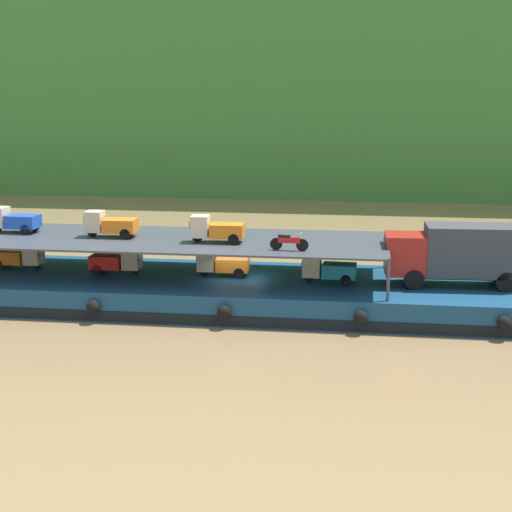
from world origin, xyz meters
name	(u,v)px	position (x,y,z in m)	size (l,w,h in m)	color
ground_plane	(238,305)	(0.00, 0.00, 0.00)	(400.00, 400.00, 0.00)	olive
cargo_barge	(238,292)	(0.00, -0.03, 0.75)	(32.35, 8.70, 1.50)	navy
covered_lorry	(458,253)	(11.19, -0.15, 3.19)	(7.92, 2.55, 3.10)	maroon
cargo_rack	(167,240)	(-3.80, 0.00, 3.44)	(23.15, 7.37, 2.00)	#383D47
mini_truck_lower_stern	(19,256)	(-12.34, 0.53, 2.19)	(2.75, 1.22, 1.38)	orange
mini_truck_lower_aft	(117,261)	(-6.62, 0.11, 2.19)	(2.75, 1.22, 1.38)	red
mini_truck_lower_mid	(222,263)	(-0.92, 0.35, 2.19)	(2.77, 1.25, 1.38)	orange
mini_truck_lower_fore	(328,269)	(4.72, -0.29, 2.19)	(2.79, 1.30, 1.38)	teal
mini_truck_upper_stern	(13,220)	(-12.59, 0.62, 4.19)	(2.79, 1.29, 1.38)	#1E47B7
mini_truck_upper_mid	(110,224)	(-6.90, 0.01, 4.19)	(2.75, 1.22, 1.38)	orange
mini_truck_upper_fore	(216,229)	(-1.02, -0.67, 4.19)	(2.77, 1.25, 1.38)	orange
motorcycle_upper_port	(289,242)	(2.87, -2.21, 3.93)	(1.90, 0.55, 0.87)	black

